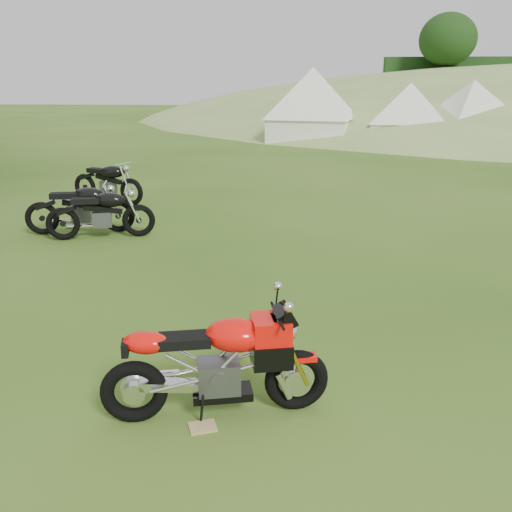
# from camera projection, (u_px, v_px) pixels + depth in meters

# --- Properties ---
(ground) EXTENTS (120.00, 120.00, 0.00)m
(ground) POSITION_uv_depth(u_px,v_px,m) (239.00, 348.00, 5.88)
(ground) COLOR #285111
(ground) RESTS_ON ground
(sport_motorcycle) EXTENTS (1.82, 0.84, 1.06)m
(sport_motorcycle) POSITION_uv_depth(u_px,v_px,m) (216.00, 356.00, 4.56)
(sport_motorcycle) COLOR #F10E08
(sport_motorcycle) RESTS_ON ground
(plywood_board) EXTENTS (0.26, 0.24, 0.02)m
(plywood_board) POSITION_uv_depth(u_px,v_px,m) (203.00, 427.00, 4.53)
(plywood_board) COLOR tan
(plywood_board) RESTS_ON ground
(vintage_moto_b) EXTENTS (1.83, 0.90, 0.94)m
(vintage_moto_b) POSITION_uv_depth(u_px,v_px,m) (100.00, 212.00, 9.84)
(vintage_moto_b) COLOR black
(vintage_moto_b) RESTS_ON ground
(vintage_moto_c) EXTENTS (1.90, 0.85, 0.97)m
(vintage_moto_c) POSITION_uv_depth(u_px,v_px,m) (80.00, 207.00, 10.15)
(vintage_moto_c) COLOR black
(vintage_moto_c) RESTS_ON ground
(vintage_moto_d) EXTENTS (1.90, 1.09, 0.98)m
(vintage_moto_d) POSITION_uv_depth(u_px,v_px,m) (107.00, 181.00, 12.74)
(vintage_moto_d) COLOR black
(vintage_moto_d) RESTS_ON ground
(tent_left) EXTENTS (4.03, 4.03, 2.96)m
(tent_left) POSITION_uv_depth(u_px,v_px,m) (312.00, 108.00, 25.31)
(tent_left) COLOR white
(tent_left) RESTS_ON ground
(tent_mid) EXTENTS (3.47, 3.47, 2.59)m
(tent_mid) POSITION_uv_depth(u_px,v_px,m) (409.00, 113.00, 24.41)
(tent_mid) COLOR white
(tent_mid) RESTS_ON ground
(tent_right) EXTENTS (3.83, 3.83, 2.66)m
(tent_right) POSITION_uv_depth(u_px,v_px,m) (471.00, 113.00, 24.28)
(tent_right) COLOR silver
(tent_right) RESTS_ON ground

